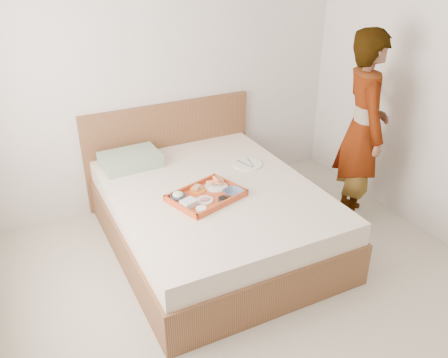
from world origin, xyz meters
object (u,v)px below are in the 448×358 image
at_px(tray, 206,195).
at_px(person, 363,130).
at_px(dinner_plate, 247,164).
at_px(bed, 213,216).

relative_size(tray, person, 0.31).
height_order(tray, person, person).
xyz_separation_m(dinner_plate, person, (0.89, -0.43, 0.32)).
bearing_deg(dinner_plate, person, -25.84).
relative_size(tray, dinner_plate, 2.05).
bearing_deg(bed, person, -7.40).
distance_m(bed, dinner_plate, 0.59).
bearing_deg(tray, bed, 29.28).
height_order(bed, tray, tray).
relative_size(bed, dinner_plate, 7.66).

